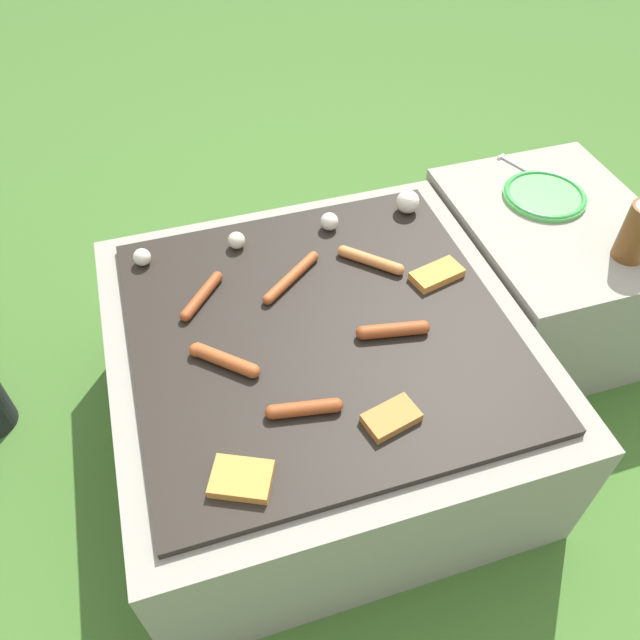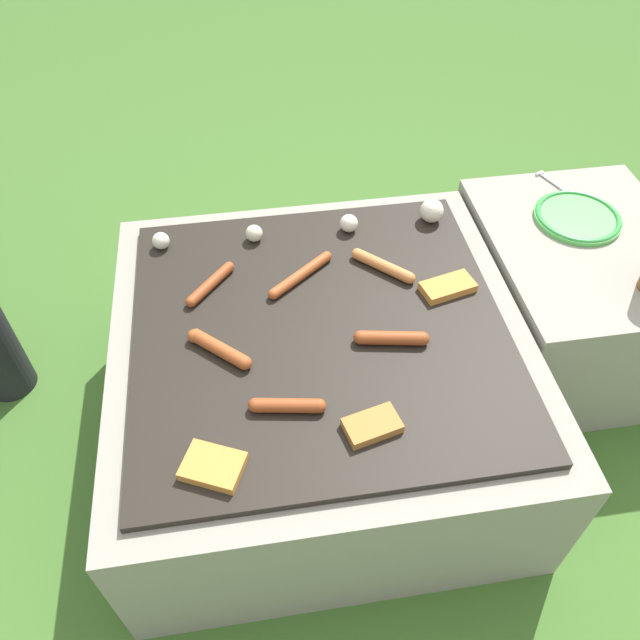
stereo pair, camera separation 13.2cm
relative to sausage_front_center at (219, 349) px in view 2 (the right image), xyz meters
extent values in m
plane|color=#3D6628|center=(0.22, 0.04, -0.41)|extent=(14.00, 14.00, 0.00)
cube|color=gray|center=(0.22, 0.04, -0.22)|extent=(0.90, 0.90, 0.37)
cube|color=black|center=(0.22, 0.04, -0.02)|extent=(0.79, 0.79, 0.02)
cube|color=gray|center=(0.91, 0.22, -0.21)|extent=(0.48, 0.59, 0.39)
cylinder|color=#C6753D|center=(0.39, 0.20, 0.00)|extent=(0.12, 0.12, 0.03)
sphere|color=#C6753D|center=(0.44, 0.15, 0.00)|extent=(0.03, 0.03, 0.03)
sphere|color=#C6753D|center=(0.34, 0.24, 0.00)|extent=(0.03, 0.03, 0.03)
cylinder|color=#A34C23|center=(0.00, 0.00, 0.00)|extent=(0.12, 0.11, 0.03)
sphere|color=#A34C23|center=(-0.05, 0.05, 0.00)|extent=(0.03, 0.03, 0.03)
sphere|color=#A34C23|center=(0.05, -0.05, 0.00)|extent=(0.03, 0.03, 0.03)
cylinder|color=#A34C23|center=(0.19, 0.20, 0.00)|extent=(0.15, 0.13, 0.02)
sphere|color=#A34C23|center=(0.26, 0.25, 0.00)|extent=(0.02, 0.02, 0.02)
sphere|color=#A34C23|center=(0.13, 0.14, 0.00)|extent=(0.02, 0.02, 0.02)
cylinder|color=#93421E|center=(0.12, -0.16, 0.00)|extent=(0.12, 0.05, 0.03)
sphere|color=#93421E|center=(0.06, -0.15, 0.00)|extent=(0.03, 0.03, 0.03)
sphere|color=#93421E|center=(0.18, -0.17, 0.00)|extent=(0.03, 0.03, 0.03)
cylinder|color=#93421E|center=(-0.01, 0.20, 0.00)|extent=(0.11, 0.12, 0.02)
sphere|color=#93421E|center=(0.03, 0.25, 0.00)|extent=(0.02, 0.02, 0.02)
sphere|color=#93421E|center=(-0.06, 0.15, 0.00)|extent=(0.02, 0.02, 0.02)
cylinder|color=#93421E|center=(0.35, -0.03, 0.00)|extent=(0.13, 0.05, 0.03)
sphere|color=#93421E|center=(0.42, -0.04, 0.00)|extent=(0.03, 0.03, 0.03)
sphere|color=#93421E|center=(0.29, -0.01, 0.00)|extent=(0.03, 0.03, 0.03)
cube|color=#D18438|center=(-0.02, -0.27, 0.00)|extent=(0.13, 0.11, 0.02)
cube|color=#D18438|center=(0.52, 0.11, 0.00)|extent=(0.13, 0.09, 0.02)
cube|color=#B27033|center=(0.27, -0.23, 0.00)|extent=(0.11, 0.08, 0.02)
sphere|color=silver|center=(-0.12, 0.36, 0.01)|extent=(0.04, 0.04, 0.04)
sphere|color=beige|center=(0.10, 0.35, 0.01)|extent=(0.04, 0.04, 0.04)
sphere|color=silver|center=(0.33, 0.35, 0.01)|extent=(0.04, 0.04, 0.04)
sphere|color=silver|center=(0.55, 0.36, 0.01)|extent=(0.06, 0.06, 0.06)
cylinder|color=#4CB24C|center=(0.91, 0.30, -0.01)|extent=(0.22, 0.22, 0.01)
torus|color=#338C3F|center=(0.91, 0.30, 0.00)|extent=(0.21, 0.21, 0.01)
cylinder|color=silver|center=(0.93, 0.43, -0.01)|extent=(0.07, 0.16, 0.01)
cube|color=silver|center=(0.90, 0.51, -0.01)|extent=(0.03, 0.02, 0.01)
camera|label=1|loc=(-0.05, -0.81, 0.97)|focal=35.00mm
camera|label=2|loc=(0.08, -0.84, 0.97)|focal=35.00mm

